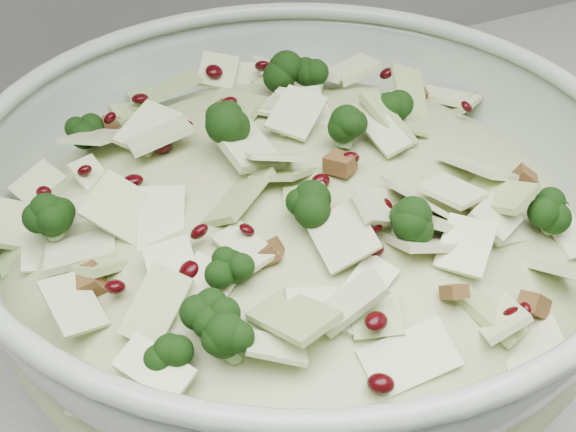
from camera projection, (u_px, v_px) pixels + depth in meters
name	position (u px, v px, depth m)	size (l,w,h in m)	color
mixing_bowl	(300.00, 244.00, 0.52)	(0.45, 0.45, 0.17)	#A3B4A4
salad	(300.00, 211.00, 0.51)	(0.49, 0.49, 0.17)	#B9CA8A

